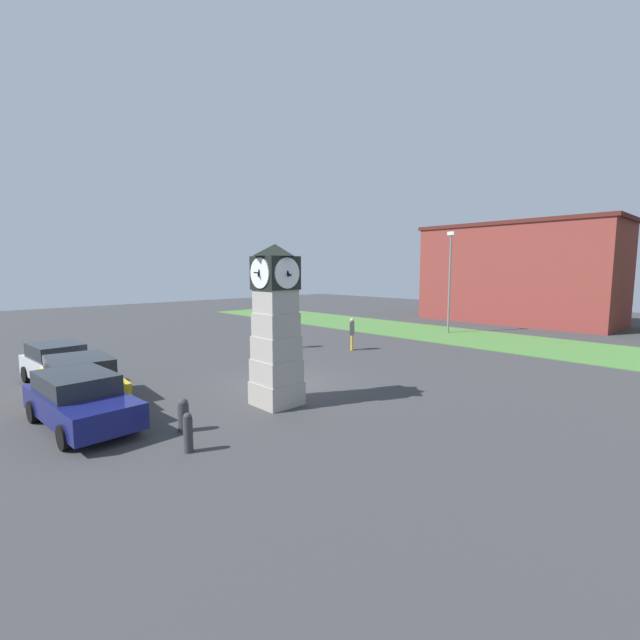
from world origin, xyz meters
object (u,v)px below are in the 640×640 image
car_by_building (80,399)px  street_lamp_near_road (450,276)px  pedestrian_crossing_lot (352,332)px  bollard_near_tower (188,432)px  pedestrian_by_cars (297,331)px  clock_tower (276,329)px  car_navy_sedan (58,364)px  car_near_tower (81,380)px  bollard_mid_row (183,415)px

car_by_building → street_lamp_near_road: 24.03m
car_by_building → pedestrian_crossing_lot: size_ratio=2.59×
bollard_near_tower → pedestrian_by_cars: size_ratio=0.60×
pedestrian_crossing_lot → clock_tower: bearing=-61.8°
car_navy_sedan → pedestrian_crossing_lot: size_ratio=2.31×
car_navy_sedan → pedestrian_by_cars: pedestrian_by_cars is taller
clock_tower → bollard_near_tower: (1.50, -3.86, -2.00)m
bollard_near_tower → clock_tower: bearing=111.2°
car_navy_sedan → car_near_tower: size_ratio=0.92×
car_near_tower → car_navy_sedan: bearing=179.8°
car_near_tower → pedestrian_crossing_lot: pedestrian_crossing_lot is taller
pedestrian_by_cars → street_lamp_near_road: bearing=75.3°
bollard_near_tower → pedestrian_crossing_lot: 14.19m
bollard_mid_row → car_near_tower: bearing=-165.0°
car_navy_sedan → bollard_mid_row: bearing=9.1°
pedestrian_crossing_lot → car_near_tower: bearing=-89.6°
bollard_near_tower → street_lamp_near_road: 23.35m
clock_tower → pedestrian_by_cars: size_ratio=3.18×
pedestrian_by_cars → bollard_near_tower: bearing=-51.0°
bollard_near_tower → bollard_mid_row: bearing=158.6°
pedestrian_crossing_lot → car_navy_sedan: bearing=-103.1°
clock_tower → pedestrian_crossing_lot: bearing=118.2°
car_navy_sedan → street_lamp_near_road: size_ratio=0.59×
bollard_near_tower → car_by_building: (-3.78, -1.40, 0.27)m
pedestrian_by_cars → bollard_mid_row: bearing=-54.1°
street_lamp_near_road → bollard_near_tower: bearing=-75.1°
bollard_near_tower → street_lamp_near_road: (-5.93, 22.32, 3.50)m
clock_tower → street_lamp_near_road: (-4.43, 18.45, 1.50)m
car_navy_sedan → car_by_building: bearing=-6.6°
car_by_building → pedestrian_by_cars: pedestrian_by_cars is taller
bollard_mid_row → pedestrian_by_cars: (-7.55, 10.44, 0.47)m
bollard_mid_row → car_by_building: size_ratio=0.20×
bollard_near_tower → bollard_mid_row: (-1.36, 0.53, -0.03)m
bollard_mid_row → car_by_building: bearing=-141.5°
bollard_near_tower → bollard_mid_row: bollard_near_tower is taller
car_by_building → street_lamp_near_road: (-2.14, 23.71, 3.23)m
car_near_tower → car_by_building: car_near_tower is taller
car_near_tower → street_lamp_near_road: bearing=89.4°
bollard_near_tower → pedestrian_crossing_lot: (-6.25, 12.73, 0.53)m
car_by_building → pedestrian_crossing_lot: bearing=99.9°
car_near_tower → pedestrian_crossing_lot: 13.49m
bollard_near_tower → car_navy_sedan: (-9.40, -0.75, 0.29)m
bollard_mid_row → pedestrian_crossing_lot: bearing=111.9°
bollard_near_tower → pedestrian_crossing_lot: size_ratio=0.56×
car_near_tower → car_by_building: (2.38, -0.64, 0.00)m
clock_tower → bollard_near_tower: 4.60m
pedestrian_crossing_lot → street_lamp_near_road: street_lamp_near_road is taller
car_by_building → street_lamp_near_road: bearing=95.2°
clock_tower → bollard_mid_row: (0.14, -3.33, -2.03)m
bollard_mid_row → car_near_tower: size_ratio=0.21×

